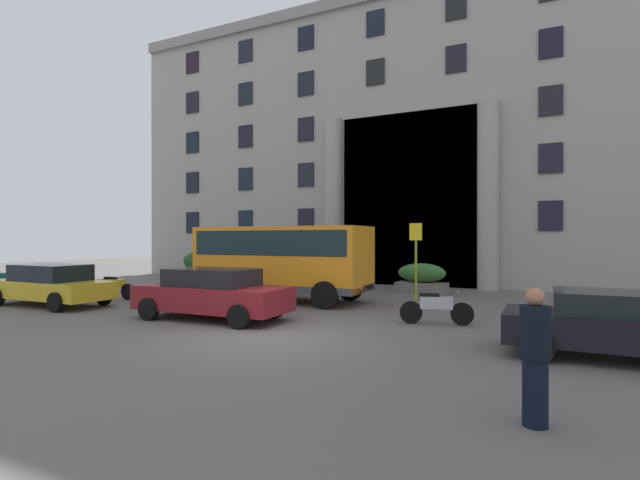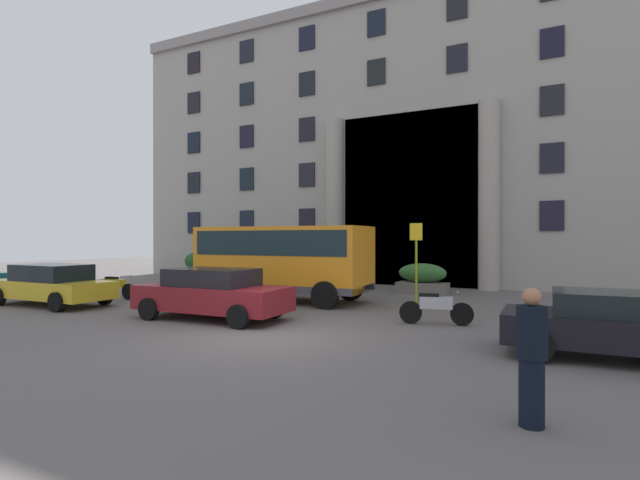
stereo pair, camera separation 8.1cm
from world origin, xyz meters
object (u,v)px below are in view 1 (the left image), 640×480
pedestrian_man_crossing (535,356)px  parked_sedan_second (616,324)px  hedge_planter_east (199,267)px  motorcycle_far_end (237,294)px  hedge_planter_west (422,279)px  bus_stop_sign (416,254)px  hedge_planter_far_east (290,273)px  parked_compact_extra (212,293)px  orange_minibus (283,257)px  motorcycle_near_kerb (435,307)px  scooter_by_planter (113,287)px  parked_hatchback_near (51,284)px

pedestrian_man_crossing → parked_sedan_second: bearing=-15.2°
hedge_planter_east → motorcycle_far_end: size_ratio=1.10×
parked_sedan_second → hedge_planter_west: bearing=122.7°
hedge_planter_east → parked_sedan_second: bearing=-27.3°
bus_stop_sign → hedge_planter_far_east: bearing=156.2°
parked_sedan_second → hedge_planter_far_east: bearing=142.7°
bus_stop_sign → hedge_planter_far_east: (-6.90, 3.05, -1.07)m
parked_compact_extra → pedestrian_man_crossing: (8.49, -4.27, 0.11)m
orange_minibus → motorcycle_near_kerb: size_ratio=3.38×
hedge_planter_east → hedge_planter_far_east: (5.94, -0.45, -0.10)m
parked_compact_extra → parked_sedan_second: parked_compact_extra is taller
parked_sedan_second → motorcycle_far_end: size_ratio=2.02×
pedestrian_man_crossing → motorcycle_far_end: bearing=56.6°
hedge_planter_east → motorcycle_far_end: (7.93, -7.28, -0.30)m
motorcycle_near_kerb → scooter_by_planter: size_ratio=0.91×
bus_stop_sign → pedestrian_man_crossing: bearing=-67.2°
bus_stop_sign → pedestrian_man_crossing: bus_stop_sign is taller
orange_minibus → bus_stop_sign: 4.78m
orange_minibus → parked_hatchback_near: bearing=-147.2°
parked_compact_extra → parked_hatchback_near: size_ratio=0.99×
motorcycle_near_kerb → pedestrian_man_crossing: 6.85m
hedge_planter_far_east → motorcycle_near_kerb: 10.87m
parked_hatchback_near → motorcycle_near_kerb: parked_hatchback_near is taller
parked_hatchback_near → hedge_planter_far_east: bearing=65.7°
parked_sedan_second → scooter_by_planter: bearing=171.5°
hedge_planter_far_east → parked_compact_extra: 9.25m
hedge_planter_west → scooter_by_planter: 12.18m
orange_minibus → scooter_by_planter: size_ratio=3.08×
scooter_by_planter → hedge_planter_far_east: bearing=62.1°
hedge_planter_west → pedestrian_man_crossing: (4.83, -13.14, 0.25)m
hedge_planter_far_east → motorcycle_far_end: 7.12m
hedge_planter_west → scooter_by_planter: bearing=-145.2°
parked_hatchback_near → hedge_planter_west: bearing=41.1°
orange_minibus → hedge_planter_east: (-8.34, 5.08, -0.86)m
parked_sedan_second → parked_hatchback_near: 16.41m
hedge_planter_far_east → parked_compact_extra: bearing=-73.4°
motorcycle_far_end → parked_sedan_second: bearing=-15.9°
bus_stop_sign → hedge_planter_east: bearing=164.7°
orange_minibus → hedge_planter_east: size_ratio=2.96×
parked_sedan_second → motorcycle_far_end: bearing=167.0°
hedge_planter_west → motorcycle_far_end: bearing=-122.3°
parked_compact_extra → parked_hatchback_near: parked_compact_extra is taller
scooter_by_planter → pedestrian_man_crossing: (14.83, -6.19, 0.39)m
pedestrian_man_crossing → parked_compact_extra: bearing=64.5°
hedge_planter_west → hedge_planter_east: bearing=177.9°
motorcycle_far_end → pedestrian_man_crossing: 11.12m
orange_minibus → hedge_planter_east: 9.80m
hedge_planter_far_east → motorcycle_far_end: bearing=-73.8°
orange_minibus → pedestrian_man_crossing: 12.22m
parked_compact_extra → hedge_planter_far_east: bearing=104.8°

